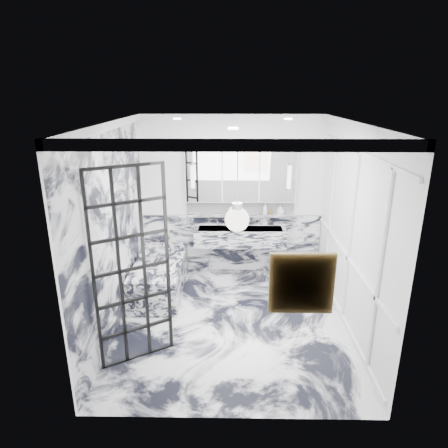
{
  "coord_description": "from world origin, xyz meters",
  "views": [
    {
      "loc": [
        -0.02,
        -5.02,
        3.17
      ],
      "look_at": [
        -0.12,
        0.5,
        1.32
      ],
      "focal_mm": 32.0,
      "sensor_mm": 36.0,
      "label": 1
    }
  ],
  "objects_px": {
    "trough_sink": "(240,237)",
    "mirror_cabinet": "(241,173)",
    "bathtub": "(160,276)",
    "crittall_door": "(132,269)"
  },
  "relations": [
    {
      "from": "trough_sink",
      "to": "mirror_cabinet",
      "type": "distance_m",
      "value": 1.1
    },
    {
      "from": "mirror_cabinet",
      "to": "bathtub",
      "type": "distance_m",
      "value": 2.2
    },
    {
      "from": "crittall_door",
      "to": "mirror_cabinet",
      "type": "relative_size",
      "value": 1.27
    },
    {
      "from": "trough_sink",
      "to": "mirror_cabinet",
      "type": "relative_size",
      "value": 0.84
    },
    {
      "from": "crittall_door",
      "to": "mirror_cabinet",
      "type": "bearing_deg",
      "value": 31.87
    },
    {
      "from": "trough_sink",
      "to": "crittall_door",
      "type": "bearing_deg",
      "value": -118.88
    },
    {
      "from": "crittall_door",
      "to": "bathtub",
      "type": "distance_m",
      "value": 1.95
    },
    {
      "from": "mirror_cabinet",
      "to": "bathtub",
      "type": "bearing_deg",
      "value": -147.94
    },
    {
      "from": "trough_sink",
      "to": "mirror_cabinet",
      "type": "height_order",
      "value": "mirror_cabinet"
    },
    {
      "from": "bathtub",
      "to": "crittall_door",
      "type": "bearing_deg",
      "value": -89.58
    }
  ]
}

